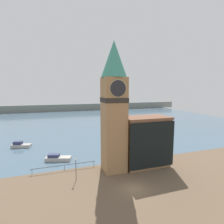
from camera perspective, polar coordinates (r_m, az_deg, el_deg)
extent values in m
plane|color=brown|center=(30.97, 7.07, -23.68)|extent=(160.00, 160.00, 0.00)
cube|color=slate|center=(96.56, -11.21, -2.29)|extent=(160.00, 120.00, 0.00)
cube|color=gray|center=(135.70, -13.37, 1.47)|extent=(180.00, 3.00, 5.00)
cube|color=#333338|center=(37.40, -15.27, -16.38)|extent=(12.47, 0.08, 0.08)
cylinder|color=#333338|center=(37.86, -24.67, -17.38)|extent=(0.07, 0.07, 1.05)
cylinder|color=#333338|center=(37.61, -15.24, -17.11)|extent=(0.07, 0.07, 1.05)
cylinder|color=#333338|center=(38.30, -5.97, -16.42)|extent=(0.07, 0.07, 1.05)
cube|color=#9E754C|center=(33.81, 0.62, -4.33)|extent=(4.24, 4.24, 18.18)
cube|color=#2D2823|center=(33.17, 0.63, 3.96)|extent=(4.36, 4.36, 0.90)
cylinder|color=tan|center=(31.05, 1.96, 7.70)|extent=(3.19, 0.12, 3.19)
cylinder|color=#232328|center=(30.98, 2.01, 7.70)|extent=(2.90, 0.12, 2.90)
cylinder|color=tan|center=(33.88, 4.16, 7.66)|extent=(0.12, 3.19, 3.19)
cylinder|color=#232328|center=(33.91, 4.29, 7.66)|extent=(0.12, 2.90, 2.90)
cone|color=teal|center=(33.58, 0.65, 16.93)|extent=(4.88, 4.88, 6.68)
cube|color=#9E754C|center=(37.78, 10.91, -9.70)|extent=(9.10, 5.10, 9.90)
cube|color=brown|center=(36.60, 11.11, -1.88)|extent=(9.50, 5.50, 0.50)
cube|color=black|center=(35.50, 13.08, -10.54)|extent=(9.60, 0.30, 9.11)
cube|color=#B7B2A8|center=(42.61, -17.13, -14.36)|extent=(5.86, 3.37, 0.83)
cube|color=navy|center=(42.63, -18.51, -13.35)|extent=(2.72, 1.94, 0.64)
cube|color=#B7B2A8|center=(55.44, -27.47, -9.76)|extent=(5.35, 3.11, 0.84)
cube|color=navy|center=(55.60, -28.38, -8.87)|extent=(2.48, 1.82, 0.83)
cylinder|color=black|center=(35.47, -2.18, -18.73)|extent=(0.28, 0.28, 0.69)
sphere|color=black|center=(35.32, -2.18, -18.23)|extent=(0.29, 0.29, 0.29)
cylinder|color=black|center=(33.00, -11.69, -18.09)|extent=(0.10, 0.10, 3.69)
sphere|color=silver|center=(32.22, -11.78, -14.97)|extent=(0.32, 0.32, 0.32)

